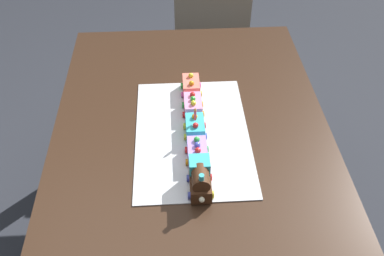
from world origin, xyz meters
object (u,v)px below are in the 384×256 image
Objects in this scene: chair at (212,39)px; cake_car_tanker_bubblegum at (193,106)px; dining_table at (192,151)px; birthday_candle at (195,114)px; cake_car_gondola_turquoise at (195,127)px; cake_locomotive at (200,178)px; cake_car_caboose_lavender at (197,152)px; cake_car_hopper_coral at (191,86)px.

cake_car_tanker_bubblegum is at bearing 88.04° from chair.
dining_table is at bearing 88.47° from chair.
birthday_candle is at bearing 89.22° from chair.
cake_car_gondola_turquoise and cake_car_tanker_bubblegum have the same top height.
dining_table is at bearing 20.55° from birthday_candle.
cake_locomotive reaches higher than cake_car_caboose_lavender.
chair is 8.60× the size of cake_car_tanker_bubblegum.
chair is 1.22m from cake_car_caboose_lavender.
cake_car_caboose_lavender reaches higher than dining_table.
cake_locomotive is at bearing 180.00° from cake_car_tanker_bubblegum.
birthday_candle is (-0.03, -0.01, 0.21)m from dining_table.
cake_car_caboose_lavender is (0.13, -0.00, -0.02)m from cake_locomotive.
cake_car_tanker_bubblegum is at bearing 180.00° from cake_car_hopper_coral.
birthday_candle is at bearing 180.00° from cake_car_hopper_coral.
cake_locomotive is (-0.27, -0.01, 0.16)m from dining_table.
cake_car_caboose_lavender and cake_car_tanker_bubblegum have the same top height.
birthday_candle reaches higher than cake_locomotive.
cake_car_tanker_bubblegum is at bearing 0.00° from cake_car_gondola_turquoise.
cake_car_tanker_bubblegum is at bearing -0.00° from cake_locomotive.
cake_locomotive is 1.40× the size of cake_car_gondola_turquoise.
cake_locomotive is (-1.30, 0.17, 0.32)m from chair.
cake_locomotive is 1.40× the size of cake_car_tanker_bubblegum.
birthday_candle is (0.11, 0.00, 0.07)m from cake_car_caboose_lavender.
chair is 8.60× the size of cake_car_caboose_lavender.
chair is (1.03, -0.18, -0.16)m from dining_table.
cake_car_hopper_coral is (0.48, -0.00, -0.02)m from cake_locomotive.
cake_car_caboose_lavender is 1.00× the size of cake_car_tanker_bubblegum.
chair is 1.00m from cake_car_tanker_bubblegum.
chair is 15.70× the size of birthday_candle.
cake_car_gondola_turquoise is 1.00× the size of cake_car_tanker_bubblegum.
cake_locomotive reaches higher than cake_car_hopper_coral.
cake_car_gondola_turquoise is at bearing 180.00° from cake_car_tanker_bubblegum.
chair is 8.60× the size of cake_car_gondola_turquoise.
cake_car_tanker_bubblegum is at bearing -5.74° from dining_table.
cake_locomotive reaches higher than cake_car_gondola_turquoise.
cake_locomotive is at bearing 180.00° from birthday_candle.
cake_car_tanker_bubblegum reaches higher than dining_table.
birthday_candle reaches higher than chair.
cake_locomotive reaches higher than dining_table.
cake_car_caboose_lavender is at bearing 180.00° from cake_car_hopper_coral.
cake_car_hopper_coral is at bearing 0.00° from cake_car_gondola_turquoise.
cake_car_hopper_coral is (0.22, -0.01, 0.14)m from dining_table.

